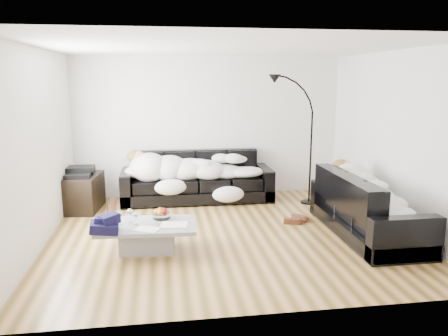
{
  "coord_description": "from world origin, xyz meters",
  "views": [
    {
      "loc": [
        -0.91,
        -5.93,
        2.19
      ],
      "look_at": [
        0.0,
        0.3,
        0.9
      ],
      "focal_mm": 35.0,
      "sensor_mm": 36.0,
      "label": 1
    }
  ],
  "objects": [
    {
      "name": "sofa_back",
      "position": [
        -0.28,
        1.81,
        0.44
      ],
      "size": [
        2.7,
        0.94,
        0.88
      ],
      "primitive_type": "cube",
      "color": "black",
      "rests_on": "ground"
    },
    {
      "name": "wall_right",
      "position": [
        2.5,
        0.0,
        1.3
      ],
      "size": [
        0.02,
        4.5,
        2.6
      ],
      "primitive_type": "cube",
      "color": "silver",
      "rests_on": "ground"
    },
    {
      "name": "ground",
      "position": [
        0.0,
        0.0,
        0.0
      ],
      "size": [
        5.0,
        5.0,
        0.0
      ],
      "primitive_type": "plane",
      "color": "brown",
      "rests_on": "ground"
    },
    {
      "name": "sleeper_back",
      "position": [
        -0.28,
        1.76,
        0.65
      ],
      "size": [
        2.29,
        0.79,
        0.46
      ],
      "primitive_type": null,
      "color": "white",
      "rests_on": "sofa_back"
    },
    {
      "name": "teal_cushion",
      "position": [
        1.91,
        0.33,
        0.72
      ],
      "size": [
        0.42,
        0.38,
        0.2
      ],
      "primitive_type": "ellipsoid",
      "rotation": [
        0.0,
        0.0,
        0.24
      ],
      "color": "#0B514E",
      "rests_on": "sofa_right"
    },
    {
      "name": "wine_glass_a",
      "position": [
        -1.33,
        -0.42,
        0.46
      ],
      "size": [
        0.08,
        0.08,
        0.19
      ],
      "primitive_type": "cylinder",
      "rotation": [
        0.0,
        0.0,
        -0.04
      ],
      "color": "white",
      "rests_on": "coffee_table"
    },
    {
      "name": "coffee_table",
      "position": [
        -1.12,
        -0.51,
        0.18
      ],
      "size": [
        1.29,
        0.79,
        0.36
      ],
      "primitive_type": "cube",
      "rotation": [
        0.0,
        0.0,
        -0.05
      ],
      "color": "#939699",
      "rests_on": "ground"
    },
    {
      "name": "fruit_bowl",
      "position": [
        -0.93,
        -0.31,
        0.44
      ],
      "size": [
        0.27,
        0.27,
        0.14
      ],
      "primitive_type": "cylinder",
      "rotation": [
        0.0,
        0.0,
        -0.2
      ],
      "color": "white",
      "rests_on": "coffee_table"
    },
    {
      "name": "navy_jacket",
      "position": [
        -1.58,
        -0.74,
        0.53
      ],
      "size": [
        0.45,
        0.42,
        0.18
      ],
      "primitive_type": null,
      "rotation": [
        0.0,
        0.0,
        0.45
      ],
      "color": "black",
      "rests_on": "coffee_table"
    },
    {
      "name": "newspaper_a",
      "position": [
        -0.77,
        -0.59,
        0.37
      ],
      "size": [
        0.37,
        0.3,
        0.01
      ],
      "primitive_type": "cube",
      "rotation": [
        0.0,
        0.0,
        -0.12
      ],
      "color": "silver",
      "rests_on": "coffee_table"
    },
    {
      "name": "candle_right",
      "position": [
        -1.53,
        -0.26,
        0.48
      ],
      "size": [
        0.05,
        0.05,
        0.24
      ],
      "primitive_type": "cylinder",
      "rotation": [
        0.0,
        0.0,
        0.12
      ],
      "color": "maroon",
      "rests_on": "coffee_table"
    },
    {
      "name": "ceiling",
      "position": [
        0.0,
        0.0,
        2.6
      ],
      "size": [
        5.0,
        5.0,
        0.0
      ],
      "primitive_type": "plane",
      "color": "white",
      "rests_on": "ground"
    },
    {
      "name": "sleeper_right",
      "position": [
        1.97,
        -0.34,
        0.65
      ],
      "size": [
        0.78,
        1.85,
        0.45
      ],
      "primitive_type": null,
      "rotation": [
        0.0,
        0.0,
        1.57
      ],
      "color": "white",
      "rests_on": "sofa_right"
    },
    {
      "name": "wall_left",
      "position": [
        -2.5,
        0.0,
        1.3
      ],
      "size": [
        0.02,
        4.5,
        2.6
      ],
      "primitive_type": "cube",
      "color": "silver",
      "rests_on": "ground"
    },
    {
      "name": "av_cabinet",
      "position": [
        -2.27,
        1.5,
        0.3
      ],
      "size": [
        0.7,
        0.94,
        0.6
      ],
      "primitive_type": "cube",
      "rotation": [
        0.0,
        0.0,
        -0.12
      ],
      "color": "black",
      "rests_on": "ground"
    },
    {
      "name": "wall_back",
      "position": [
        0.0,
        2.25,
        1.3
      ],
      "size": [
        5.0,
        0.02,
        2.6
      ],
      "primitive_type": "cube",
      "color": "silver",
      "rests_on": "ground"
    },
    {
      "name": "newspaper_b",
      "position": [
        -1.11,
        -0.72,
        0.37
      ],
      "size": [
        0.36,
        0.32,
        0.01
      ],
      "primitive_type": "cube",
      "rotation": [
        0.0,
        0.0,
        -0.48
      ],
      "color": "silver",
      "rests_on": "coffee_table"
    },
    {
      "name": "sofa_right",
      "position": [
        1.97,
        -0.34,
        0.44
      ],
      "size": [
        0.93,
        2.16,
        0.87
      ],
      "primitive_type": "cube",
      "rotation": [
        0.0,
        0.0,
        1.57
      ],
      "color": "black",
      "rests_on": "ground"
    },
    {
      "name": "stereo",
      "position": [
        -2.27,
        1.5,
        0.67
      ],
      "size": [
        0.44,
        0.34,
        0.13
      ],
      "primitive_type": "cube",
      "rotation": [
        0.0,
        0.0,
        0.0
      ],
      "color": "black",
      "rests_on": "av_cabinet"
    },
    {
      "name": "shoes",
      "position": [
        1.12,
        0.32,
        0.05
      ],
      "size": [
        0.51,
        0.46,
        0.09
      ],
      "primitive_type": null,
      "rotation": [
        0.0,
        0.0,
        -0.51
      ],
      "color": "#472311",
      "rests_on": "ground"
    },
    {
      "name": "wine_glass_c",
      "position": [
        -1.25,
        -0.53,
        0.45
      ],
      "size": [
        0.08,
        0.08,
        0.18
      ],
      "primitive_type": "cylinder",
      "rotation": [
        0.0,
        0.0,
        -0.06
      ],
      "color": "white",
      "rests_on": "coffee_table"
    },
    {
      "name": "wine_glass_b",
      "position": [
        -1.45,
        -0.49,
        0.46
      ],
      "size": [
        0.08,
        0.08,
        0.18
      ],
      "primitive_type": "cylinder",
      "rotation": [
        0.0,
        0.0,
        0.04
      ],
      "color": "white",
      "rests_on": "coffee_table"
    },
    {
      "name": "floor_lamp",
      "position": [
        1.69,
        1.33,
        1.0
      ],
      "size": [
        0.73,
        0.3,
        2.0
      ],
      "primitive_type": null,
      "rotation": [
        0.0,
        0.0,
        0.01
      ],
      "color": "black",
      "rests_on": "ground"
    },
    {
      "name": "candle_left",
      "position": [
        -1.62,
        -0.31,
        0.48
      ],
      "size": [
        0.04,
        0.04,
        0.22
      ],
      "primitive_type": "cylinder",
      "rotation": [
        0.0,
        0.0,
        0.05
      ],
      "color": "maroon",
      "rests_on": "coffee_table"
    }
  ]
}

